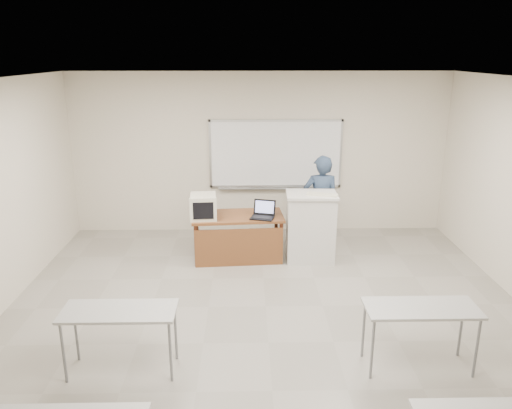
{
  "coord_description": "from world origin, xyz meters",
  "views": [
    {
      "loc": [
        -0.26,
        -5.2,
        3.31
      ],
      "look_at": [
        -0.1,
        2.2,
        1.05
      ],
      "focal_mm": 35.0,
      "sensor_mm": 36.0,
      "label": 1
    }
  ],
  "objects_px": {
    "instructor_desk": "(238,229)",
    "crt_monitor": "(203,206)",
    "whiteboard": "(276,155)",
    "keyboard": "(322,195)",
    "laptop": "(262,214)",
    "presenter": "(321,203)",
    "podium": "(311,227)",
    "mouse": "(271,213)"
  },
  "relations": [
    {
      "from": "instructor_desk",
      "to": "crt_monitor",
      "type": "distance_m",
      "value": 0.67
    },
    {
      "from": "whiteboard",
      "to": "keyboard",
      "type": "relative_size",
      "value": 5.11
    },
    {
      "from": "laptop",
      "to": "keyboard",
      "type": "bearing_deg",
      "value": 9.89
    },
    {
      "from": "whiteboard",
      "to": "presenter",
      "type": "relative_size",
      "value": 1.48
    },
    {
      "from": "instructor_desk",
      "to": "laptop",
      "type": "distance_m",
      "value": 0.48
    },
    {
      "from": "podium",
      "to": "laptop",
      "type": "relative_size",
      "value": 3.17
    },
    {
      "from": "podium",
      "to": "mouse",
      "type": "height_order",
      "value": "podium"
    },
    {
      "from": "presenter",
      "to": "keyboard",
      "type": "bearing_deg",
      "value": 83.62
    },
    {
      "from": "crt_monitor",
      "to": "presenter",
      "type": "xyz_separation_m",
      "value": [
        1.97,
        0.49,
        -0.1
      ]
    },
    {
      "from": "instructor_desk",
      "to": "laptop",
      "type": "xyz_separation_m",
      "value": [
        0.4,
        -0.01,
        0.26
      ]
    },
    {
      "from": "instructor_desk",
      "to": "laptop",
      "type": "bearing_deg",
      "value": -5.59
    },
    {
      "from": "podium",
      "to": "presenter",
      "type": "bearing_deg",
      "value": 66.09
    },
    {
      "from": "instructor_desk",
      "to": "mouse",
      "type": "xyz_separation_m",
      "value": [
        0.55,
        0.16,
        0.22
      ]
    },
    {
      "from": "instructor_desk",
      "to": "podium",
      "type": "bearing_deg",
      "value": -3.58
    },
    {
      "from": "instructor_desk",
      "to": "mouse",
      "type": "bearing_deg",
      "value": 12.25
    },
    {
      "from": "podium",
      "to": "mouse",
      "type": "distance_m",
      "value": 0.69
    },
    {
      "from": "instructor_desk",
      "to": "crt_monitor",
      "type": "height_order",
      "value": "crt_monitor"
    },
    {
      "from": "laptop",
      "to": "instructor_desk",
      "type": "bearing_deg",
      "value": -165.65
    },
    {
      "from": "mouse",
      "to": "keyboard",
      "type": "bearing_deg",
      "value": -14.13
    },
    {
      "from": "whiteboard",
      "to": "mouse",
      "type": "distance_m",
      "value": 1.51
    },
    {
      "from": "whiteboard",
      "to": "podium",
      "type": "distance_m",
      "value": 1.8
    },
    {
      "from": "mouse",
      "to": "presenter",
      "type": "xyz_separation_m",
      "value": [
        0.87,
        0.31,
        0.07
      ]
    },
    {
      "from": "podium",
      "to": "whiteboard",
      "type": "bearing_deg",
      "value": 110.59
    },
    {
      "from": "podium",
      "to": "crt_monitor",
      "type": "distance_m",
      "value": 1.79
    },
    {
      "from": "crt_monitor",
      "to": "keyboard",
      "type": "xyz_separation_m",
      "value": [
        1.9,
        -0.1,
        0.22
      ]
    },
    {
      "from": "crt_monitor",
      "to": "laptop",
      "type": "distance_m",
      "value": 0.96
    },
    {
      "from": "whiteboard",
      "to": "laptop",
      "type": "bearing_deg",
      "value": -101.38
    },
    {
      "from": "mouse",
      "to": "podium",
      "type": "bearing_deg",
      "value": -8.48
    },
    {
      "from": "whiteboard",
      "to": "crt_monitor",
      "type": "height_order",
      "value": "whiteboard"
    },
    {
      "from": "crt_monitor",
      "to": "podium",
      "type": "bearing_deg",
      "value": -3.45
    },
    {
      "from": "keyboard",
      "to": "presenter",
      "type": "bearing_deg",
      "value": 101.55
    },
    {
      "from": "whiteboard",
      "to": "crt_monitor",
      "type": "relative_size",
      "value": 5.27
    },
    {
      "from": "keyboard",
      "to": "crt_monitor",
      "type": "bearing_deg",
      "value": -164.15
    },
    {
      "from": "presenter",
      "to": "podium",
      "type": "bearing_deg",
      "value": 65.1
    },
    {
      "from": "instructor_desk",
      "to": "presenter",
      "type": "height_order",
      "value": "presenter"
    },
    {
      "from": "instructor_desk",
      "to": "laptop",
      "type": "height_order",
      "value": "laptop"
    },
    {
      "from": "instructor_desk",
      "to": "presenter",
      "type": "bearing_deg",
      "value": 14.36
    },
    {
      "from": "laptop",
      "to": "keyboard",
      "type": "xyz_separation_m",
      "value": [
        0.95,
        -0.1,
        0.35
      ]
    },
    {
      "from": "instructor_desk",
      "to": "presenter",
      "type": "distance_m",
      "value": 1.53
    },
    {
      "from": "crt_monitor",
      "to": "keyboard",
      "type": "bearing_deg",
      "value": -7.13
    },
    {
      "from": "podium",
      "to": "keyboard",
      "type": "distance_m",
      "value": 0.61
    },
    {
      "from": "keyboard",
      "to": "presenter",
      "type": "distance_m",
      "value": 0.67
    }
  ]
}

